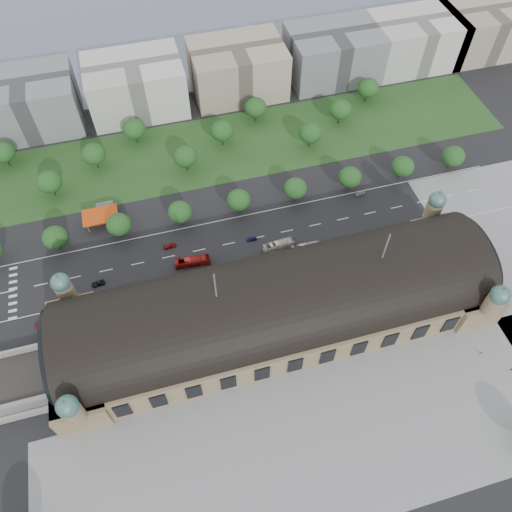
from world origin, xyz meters
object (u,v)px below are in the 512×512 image
object	(u,v)px
petrol_station	(103,212)
bus_west	(192,262)
parked_car_0	(91,303)
bus_mid	(306,247)
parked_car_4	(172,288)
parked_car_3	(129,295)
traffic_car_2	(98,283)
parked_car_1	(42,323)
pedestrian_1	(511,369)
traffic_car_5	(361,194)
parked_car_6	(213,283)
parked_car_2	(70,309)
traffic_car_3	(170,246)
traffic_car_4	(252,239)
bus_east	(279,245)
pedestrian_0	(481,353)
parked_car_5	(145,292)

from	to	relation	value
petrol_station	bus_west	world-z (taller)	petrol_station
parked_car_0	bus_mid	world-z (taller)	bus_mid
parked_car_4	bus_west	world-z (taller)	bus_west
parked_car_3	petrol_station	bearing A→B (deg)	162.44
traffic_car_2	bus_mid	xyz separation A→B (m)	(79.71, -5.46, 0.98)
parked_car_1	pedestrian_1	world-z (taller)	pedestrian_1
parked_car_0	traffic_car_5	bearing A→B (deg)	80.87
parked_car_3	pedestrian_1	world-z (taller)	pedestrian_1
parked_car_6	pedestrian_1	distance (m)	105.91
parked_car_2	pedestrian_1	distance (m)	152.76
traffic_car_3	parked_car_4	world-z (taller)	parked_car_4
traffic_car_4	pedestrian_1	xyz separation A→B (m)	(68.45, -76.00, 0.18)
parked_car_3	parked_car_6	xyz separation A→B (m)	(31.01, -3.35, -0.00)
bus_west	bus_mid	world-z (taller)	bus_west
petrol_station	pedestrian_1	world-z (taller)	petrol_station
parked_car_3	bus_mid	world-z (taller)	bus_mid
traffic_car_3	parked_car_6	bearing A→B (deg)	-157.54
traffic_car_3	parked_car_3	world-z (taller)	traffic_car_3
bus_west	bus_east	bearing A→B (deg)	-87.44
parked_car_3	bus_east	distance (m)	59.81
parked_car_0	pedestrian_0	world-z (taller)	pedestrian_0
bus_east	petrol_station	bearing A→B (deg)	58.02
traffic_car_4	parked_car_2	world-z (taller)	parked_car_2
traffic_car_2	parked_car_0	world-z (taller)	parked_car_0
pedestrian_0	parked_car_5	bearing A→B (deg)	135.02
traffic_car_5	bus_east	xyz separation A→B (m)	(-41.69, -17.76, 1.09)
petrol_station	traffic_car_5	distance (m)	107.35
parked_car_5	traffic_car_3	bearing A→B (deg)	110.24
bus_mid	traffic_car_5	bearing A→B (deg)	-55.03
parked_car_2	parked_car_3	size ratio (longest dim) A/B	1.27
petrol_station	bus_mid	world-z (taller)	petrol_station
traffic_car_3	parked_car_2	size ratio (longest dim) A/B	0.96
traffic_car_5	bus_west	xyz separation A→B (m)	(-75.80, -16.59, 1.18)
parked_car_5	parked_car_6	world-z (taller)	parked_car_6
parked_car_5	bus_mid	size ratio (longest dim) A/B	0.41
parked_car_0	bus_west	size ratio (longest dim) A/B	0.32
parked_car_2	parked_car_6	size ratio (longest dim) A/B	1.09
parked_car_3	parked_car_4	world-z (taller)	parked_car_4
traffic_car_2	parked_car_6	distance (m)	42.89
traffic_car_3	pedestrian_1	distance (m)	128.99
petrol_station	bus_west	size ratio (longest dim) A/B	1.04
parked_car_5	parked_car_6	xyz separation A→B (m)	(24.93, -3.03, 0.01)
petrol_station	parked_car_5	size ratio (longest dim) A/B	2.87
petrol_station	bus_east	world-z (taller)	petrol_station
traffic_car_3	traffic_car_4	xyz separation A→B (m)	(31.83, -5.12, -0.02)
pedestrian_0	petrol_station	bearing A→B (deg)	122.95
traffic_car_2	bus_west	xyz separation A→B (m)	(35.64, -0.46, 1.21)
traffic_car_2	traffic_car_5	world-z (taller)	traffic_car_5
traffic_car_4	bus_east	world-z (taller)	bus_east
parked_car_0	bus_east	size ratio (longest dim) A/B	0.33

